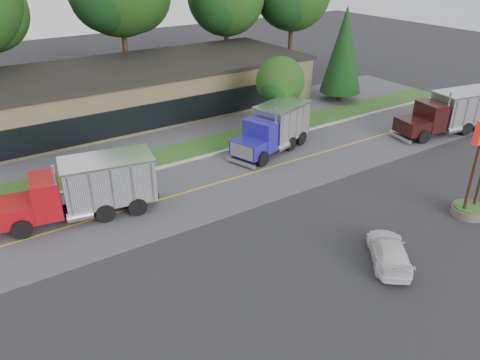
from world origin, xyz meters
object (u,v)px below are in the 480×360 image
at_px(dump_truck_blue, 274,127).
at_px(dump_truck_maroon, 452,111).
at_px(dump_truck_red, 88,187).
at_px(rally_car, 389,251).
at_px(bilo_sign, 475,184).

xyz_separation_m(dump_truck_blue, dump_truck_maroon, (14.51, -5.10, 0.01)).
xyz_separation_m(dump_truck_red, rally_car, (10.92, -12.62, -1.19)).
xyz_separation_m(dump_truck_red, dump_truck_maroon, (29.28, -3.18, 0.00)).
height_order(bilo_sign, dump_truck_red, bilo_sign).
relative_size(dump_truck_red, dump_truck_blue, 1.19).
bearing_deg(dump_truck_maroon, dump_truck_red, 3.89).
relative_size(bilo_sign, dump_truck_blue, 0.79).
bearing_deg(bilo_sign, dump_truck_blue, 104.32).
distance_m(dump_truck_red, rally_car, 16.73).
xyz_separation_m(dump_truck_maroon, rally_car, (-18.36, -9.43, -1.19)).
height_order(bilo_sign, dump_truck_maroon, bilo_sign).
bearing_deg(dump_truck_red, rally_car, 141.29).
relative_size(bilo_sign, rally_car, 1.40).
bearing_deg(dump_truck_maroon, dump_truck_blue, -9.28).
height_order(bilo_sign, dump_truck_blue, bilo_sign).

